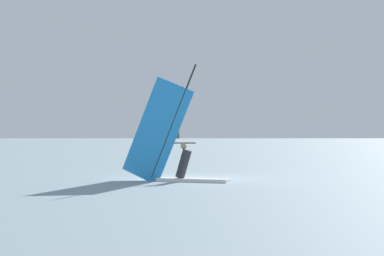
{
  "coord_description": "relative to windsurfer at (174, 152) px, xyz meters",
  "views": [
    {
      "loc": [
        6.96,
        -21.21,
        1.54
      ],
      "look_at": [
        -5.36,
        16.28,
        2.16
      ],
      "focal_mm": 55.91,
      "sensor_mm": 36.0,
      "label": 1
    }
  ],
  "objects": [
    {
      "name": "windsurfer",
      "position": [
        0.0,
        0.0,
        0.0
      ],
      "size": [
        3.98,
        0.67,
        4.24
      ],
      "rotation": [
        0.0,
        0.0,
        6.26
      ],
      "color": "white",
      "rests_on": "ground_plane"
    },
    {
      "name": "ground_plane",
      "position": [
        0.15,
        1.55,
        -1.02
      ],
      "size": [
        4000.0,
        4000.0,
        0.0
      ],
      "primitive_type": "plane",
      "color": "gray"
    },
    {
      "name": "cargo_ship",
      "position": [
        -284.14,
        761.97,
        6.76
      ],
      "size": [
        74.38,
        143.38,
        30.13
      ],
      "rotation": [
        0.0,
        0.0,
        1.89
      ],
      "color": "#3F444C",
      "rests_on": "ground_plane"
    }
  ]
}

